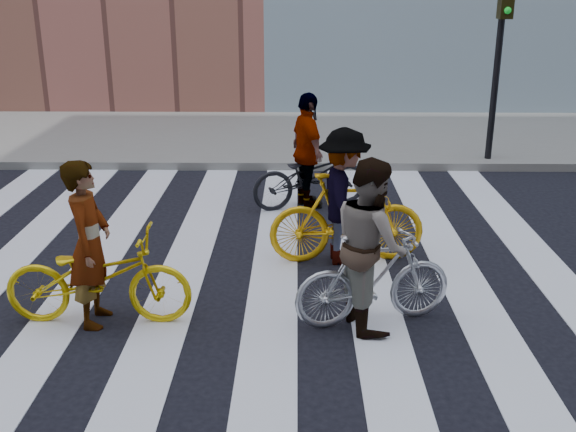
{
  "coord_description": "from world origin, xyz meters",
  "views": [
    {
      "loc": [
        0.81,
        -6.92,
        3.32
      ],
      "look_at": [
        0.71,
        0.3,
        0.78
      ],
      "focal_mm": 42.0,
      "sensor_mm": 36.0,
      "label": 1
    }
  ],
  "objects_px": {
    "bike_yellow_left": "(98,277)",
    "rider_right": "(344,197)",
    "bike_yellow_right": "(347,218)",
    "rider_left": "(89,244)",
    "rider_mid": "(370,244)",
    "bike_dark_rear": "(311,176)",
    "rider_rear": "(308,151)",
    "traffic_signal": "(501,42)",
    "bike_silver_mid": "(374,279)"
  },
  "relations": [
    {
      "from": "rider_mid",
      "to": "rider_right",
      "type": "xyz_separation_m",
      "value": [
        -0.16,
        1.59,
        -0.03
      ]
    },
    {
      "from": "traffic_signal",
      "to": "bike_silver_mid",
      "type": "height_order",
      "value": "traffic_signal"
    },
    {
      "from": "rider_right",
      "to": "rider_rear",
      "type": "relative_size",
      "value": 0.95
    },
    {
      "from": "bike_dark_rear",
      "to": "rider_rear",
      "type": "relative_size",
      "value": 1.05
    },
    {
      "from": "bike_silver_mid",
      "to": "traffic_signal",
      "type": "bearing_deg",
      "value": -39.39
    },
    {
      "from": "rider_right",
      "to": "rider_rear",
      "type": "distance_m",
      "value": 2.17
    },
    {
      "from": "rider_mid",
      "to": "bike_dark_rear",
      "type": "bearing_deg",
      "value": -6.76
    },
    {
      "from": "bike_yellow_left",
      "to": "rider_mid",
      "type": "xyz_separation_m",
      "value": [
        2.72,
        0.01,
        0.37
      ]
    },
    {
      "from": "traffic_signal",
      "to": "rider_rear",
      "type": "xyz_separation_m",
      "value": [
        -3.43,
        -2.37,
        -1.4
      ]
    },
    {
      "from": "bike_yellow_left",
      "to": "bike_dark_rear",
      "type": "xyz_separation_m",
      "value": [
        2.21,
        3.73,
        -0.01
      ]
    },
    {
      "from": "bike_dark_rear",
      "to": "bike_silver_mid",
      "type": "bearing_deg",
      "value": 169.01
    },
    {
      "from": "rider_right",
      "to": "rider_mid",
      "type": "bearing_deg",
      "value": -178.6
    },
    {
      "from": "bike_silver_mid",
      "to": "bike_dark_rear",
      "type": "xyz_separation_m",
      "value": [
        -0.56,
        3.72,
        -0.01
      ]
    },
    {
      "from": "rider_right",
      "to": "bike_yellow_left",
      "type": "bearing_deg",
      "value": 117.65
    },
    {
      "from": "traffic_signal",
      "to": "rider_rear",
      "type": "distance_m",
      "value": 4.39
    },
    {
      "from": "bike_yellow_right",
      "to": "rider_left",
      "type": "bearing_deg",
      "value": 116.67
    },
    {
      "from": "traffic_signal",
      "to": "rider_right",
      "type": "relative_size",
      "value": 1.98
    },
    {
      "from": "rider_left",
      "to": "rider_mid",
      "type": "distance_m",
      "value": 2.77
    },
    {
      "from": "traffic_signal",
      "to": "rider_right",
      "type": "height_order",
      "value": "traffic_signal"
    },
    {
      "from": "rider_mid",
      "to": "rider_right",
      "type": "height_order",
      "value": "rider_mid"
    },
    {
      "from": "bike_yellow_left",
      "to": "rider_rear",
      "type": "height_order",
      "value": "rider_rear"
    },
    {
      "from": "traffic_signal",
      "to": "bike_silver_mid",
      "type": "distance_m",
      "value": 6.94
    },
    {
      "from": "bike_yellow_left",
      "to": "bike_silver_mid",
      "type": "relative_size",
      "value": 1.15
    },
    {
      "from": "bike_silver_mid",
      "to": "rider_rear",
      "type": "distance_m",
      "value": 3.79
    },
    {
      "from": "bike_yellow_left",
      "to": "bike_silver_mid",
      "type": "distance_m",
      "value": 2.77
    },
    {
      "from": "bike_yellow_left",
      "to": "bike_dark_rear",
      "type": "relative_size",
      "value": 1.02
    },
    {
      "from": "bike_yellow_right",
      "to": "rider_left",
      "type": "distance_m",
      "value": 3.12
    },
    {
      "from": "rider_left",
      "to": "bike_yellow_right",
      "type": "bearing_deg",
      "value": -59.45
    },
    {
      "from": "bike_yellow_left",
      "to": "rider_mid",
      "type": "relative_size",
      "value": 1.08
    },
    {
      "from": "rider_mid",
      "to": "rider_rear",
      "type": "relative_size",
      "value": 0.99
    },
    {
      "from": "bike_yellow_right",
      "to": "bike_dark_rear",
      "type": "xyz_separation_m",
      "value": [
        -0.4,
        2.13,
        -0.09
      ]
    },
    {
      "from": "bike_yellow_left",
      "to": "rider_right",
      "type": "distance_m",
      "value": 3.04
    },
    {
      "from": "traffic_signal",
      "to": "bike_yellow_right",
      "type": "height_order",
      "value": "traffic_signal"
    },
    {
      "from": "rider_mid",
      "to": "rider_rear",
      "type": "height_order",
      "value": "rider_rear"
    },
    {
      "from": "bike_dark_rear",
      "to": "rider_left",
      "type": "bearing_deg",
      "value": 129.26
    },
    {
      "from": "rider_mid",
      "to": "rider_rear",
      "type": "xyz_separation_m",
      "value": [
        -0.56,
        3.72,
        0.01
      ]
    },
    {
      "from": "bike_silver_mid",
      "to": "rider_mid",
      "type": "xyz_separation_m",
      "value": [
        -0.05,
        0.0,
        0.38
      ]
    },
    {
      "from": "traffic_signal",
      "to": "bike_dark_rear",
      "type": "height_order",
      "value": "traffic_signal"
    },
    {
      "from": "bike_yellow_right",
      "to": "bike_dark_rear",
      "type": "height_order",
      "value": "bike_yellow_right"
    },
    {
      "from": "bike_yellow_left",
      "to": "bike_silver_mid",
      "type": "height_order",
      "value": "bike_yellow_left"
    },
    {
      "from": "traffic_signal",
      "to": "rider_mid",
      "type": "bearing_deg",
      "value": -115.18
    },
    {
      "from": "bike_yellow_right",
      "to": "bike_yellow_left",
      "type": "bearing_deg",
      "value": 117.15
    },
    {
      "from": "bike_dark_rear",
      "to": "rider_mid",
      "type": "distance_m",
      "value": 3.78
    },
    {
      "from": "bike_dark_rear",
      "to": "rider_mid",
      "type": "height_order",
      "value": "rider_mid"
    },
    {
      "from": "rider_rear",
      "to": "bike_silver_mid",
      "type": "bearing_deg",
      "value": 169.76
    },
    {
      "from": "bike_yellow_left",
      "to": "bike_yellow_right",
      "type": "bearing_deg",
      "value": -58.97
    },
    {
      "from": "bike_yellow_left",
      "to": "rider_right",
      "type": "bearing_deg",
      "value": -58.47
    },
    {
      "from": "rider_right",
      "to": "rider_left",
      "type": "bearing_deg",
      "value": 117.15
    },
    {
      "from": "bike_yellow_right",
      "to": "rider_right",
      "type": "relative_size",
      "value": 1.13
    },
    {
      "from": "rider_left",
      "to": "bike_dark_rear",
      "type": "bearing_deg",
      "value": -31.58
    }
  ]
}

